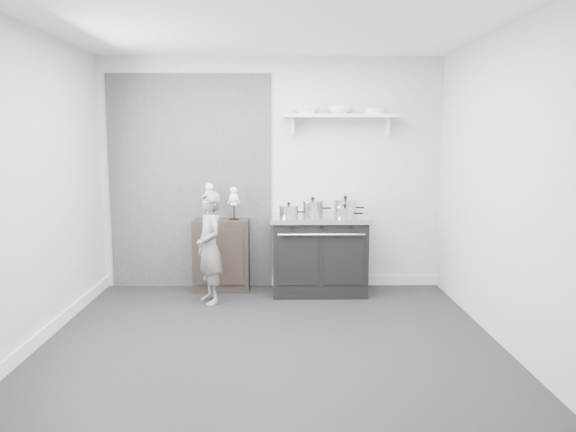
# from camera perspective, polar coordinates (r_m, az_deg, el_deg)

# --- Properties ---
(ground) EXTENTS (4.00, 4.00, 0.00)m
(ground) POSITION_cam_1_polar(r_m,az_deg,el_deg) (5.13, -1.88, -12.23)
(ground) COLOR black
(ground) RESTS_ON ground
(room_shell) EXTENTS (4.02, 3.62, 2.71)m
(room_shell) POSITION_cam_1_polar(r_m,az_deg,el_deg) (4.97, -2.97, 6.42)
(room_shell) COLOR beige
(room_shell) RESTS_ON ground
(wall_shelf) EXTENTS (1.30, 0.26, 0.24)m
(wall_shelf) POSITION_cam_1_polar(r_m,az_deg,el_deg) (6.54, 5.40, 10.01)
(wall_shelf) COLOR silver
(wall_shelf) RESTS_ON room_shell
(stove) EXTENTS (1.11, 0.69, 0.89)m
(stove) POSITION_cam_1_polar(r_m,az_deg,el_deg) (6.45, 3.17, -3.88)
(stove) COLOR black
(stove) RESTS_ON ground
(side_cabinet) EXTENTS (0.64, 0.37, 0.83)m
(side_cabinet) POSITION_cam_1_polar(r_m,az_deg,el_deg) (6.60, -6.74, -3.94)
(side_cabinet) COLOR black
(side_cabinet) RESTS_ON ground
(child) EXTENTS (0.46, 0.52, 1.20)m
(child) POSITION_cam_1_polar(r_m,az_deg,el_deg) (6.06, -7.96, -3.23)
(child) COLOR slate
(child) RESTS_ON ground
(pot_front_left) EXTENTS (0.30, 0.21, 0.17)m
(pot_front_left) POSITION_cam_1_polar(r_m,az_deg,el_deg) (6.26, 0.08, 0.49)
(pot_front_left) COLOR silver
(pot_front_left) RESTS_ON stove
(pot_back_left) EXTENTS (0.34, 0.25, 0.20)m
(pot_back_left) POSITION_cam_1_polar(r_m,az_deg,el_deg) (6.48, 2.54, 0.88)
(pot_back_left) COLOR silver
(pot_back_left) RESTS_ON stove
(pot_back_right) EXTENTS (0.35, 0.27, 0.22)m
(pot_back_right) POSITION_cam_1_polar(r_m,az_deg,el_deg) (6.50, 5.85, 0.93)
(pot_back_right) COLOR silver
(pot_back_right) RESTS_ON stove
(pot_front_right) EXTENTS (0.31, 0.22, 0.16)m
(pot_front_right) POSITION_cam_1_polar(r_m,az_deg,el_deg) (6.19, 5.80, 0.34)
(pot_front_right) COLOR silver
(pot_front_right) RESTS_ON stove
(skeleton_full) EXTENTS (0.14, 0.09, 0.49)m
(skeleton_full) POSITION_cam_1_polar(r_m,az_deg,el_deg) (6.51, -7.98, 1.77)
(skeleton_full) COLOR silver
(skeleton_full) RESTS_ON side_cabinet
(skeleton_torso) EXTENTS (0.12, 0.08, 0.44)m
(skeleton_torso) POSITION_cam_1_polar(r_m,az_deg,el_deg) (6.49, -5.52, 1.55)
(skeleton_torso) COLOR silver
(skeleton_torso) RESTS_ON side_cabinet
(bowl_large) EXTENTS (0.30, 0.30, 0.07)m
(bowl_large) POSITION_cam_1_polar(r_m,az_deg,el_deg) (6.50, 1.87, 10.66)
(bowl_large) COLOR white
(bowl_large) RESTS_ON wall_shelf
(bowl_small) EXTENTS (0.27, 0.27, 0.09)m
(bowl_small) POSITION_cam_1_polar(r_m,az_deg,el_deg) (6.53, 5.28, 10.67)
(bowl_small) COLOR white
(bowl_small) RESTS_ON wall_shelf
(plate_stack) EXTENTS (0.25, 0.25, 0.06)m
(plate_stack) POSITION_cam_1_polar(r_m,az_deg,el_deg) (6.59, 8.88, 10.47)
(plate_stack) COLOR silver
(plate_stack) RESTS_ON wall_shelf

